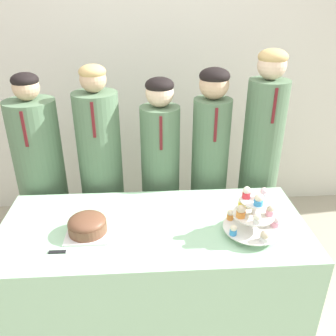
{
  "coord_description": "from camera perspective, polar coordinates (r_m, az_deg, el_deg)",
  "views": [
    {
      "loc": [
        -0.02,
        -1.25,
        1.86
      ],
      "look_at": [
        0.08,
        0.41,
        1.05
      ],
      "focal_mm": 38.0,
      "sensor_mm": 36.0,
      "label": 1
    }
  ],
  "objects": [
    {
      "name": "student_1",
      "position": [
        2.5,
        -10.49,
        -1.97
      ],
      "size": [
        0.29,
        0.29,
        1.49
      ],
      "color": "#567556",
      "rests_on": "ground_plane"
    },
    {
      "name": "round_cake",
      "position": [
        1.94,
        -12.83,
        -8.85
      ],
      "size": [
        0.23,
        0.23,
        0.11
      ],
      "color": "white",
      "rests_on": "table"
    },
    {
      "name": "table",
      "position": [
        2.21,
        -2.14,
        -16.73
      ],
      "size": [
        1.69,
        0.74,
        0.72
      ],
      "color": "#A8DBB2",
      "rests_on": "ground_plane"
    },
    {
      "name": "student_3",
      "position": [
        2.51,
        6.58,
        -1.14
      ],
      "size": [
        0.25,
        0.25,
        1.46
      ],
      "color": "#567556",
      "rests_on": "ground_plane"
    },
    {
      "name": "student_0",
      "position": [
        2.59,
        -19.36,
        -2.73
      ],
      "size": [
        0.32,
        0.32,
        1.44
      ],
      "color": "#567556",
      "rests_on": "ground_plane"
    },
    {
      "name": "cake_knife",
      "position": [
        1.86,
        -15.8,
        -12.82
      ],
      "size": [
        0.28,
        0.02,
        0.01
      ],
      "rotation": [
        0.0,
        0.0,
        -0.01
      ],
      "color": "silver",
      "rests_on": "table"
    },
    {
      "name": "cupcake_stand",
      "position": [
        1.9,
        13.58,
        -7.27
      ],
      "size": [
        0.3,
        0.3,
        0.27
      ],
      "color": "silver",
      "rests_on": "table"
    },
    {
      "name": "student_4",
      "position": [
        2.57,
        14.38,
        -0.09
      ],
      "size": [
        0.26,
        0.27,
        1.57
      ],
      "color": "#567556",
      "rests_on": "ground_plane"
    },
    {
      "name": "student_2",
      "position": [
        2.49,
        -1.2,
        -2.21
      ],
      "size": [
        0.26,
        0.27,
        1.4
      ],
      "color": "#567556",
      "rests_on": "ground_plane"
    },
    {
      "name": "wall_back",
      "position": [
        3.1,
        -3.31,
        16.68
      ],
      "size": [
        9.0,
        0.06,
        2.7
      ],
      "color": "silver",
      "rests_on": "ground_plane"
    }
  ]
}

